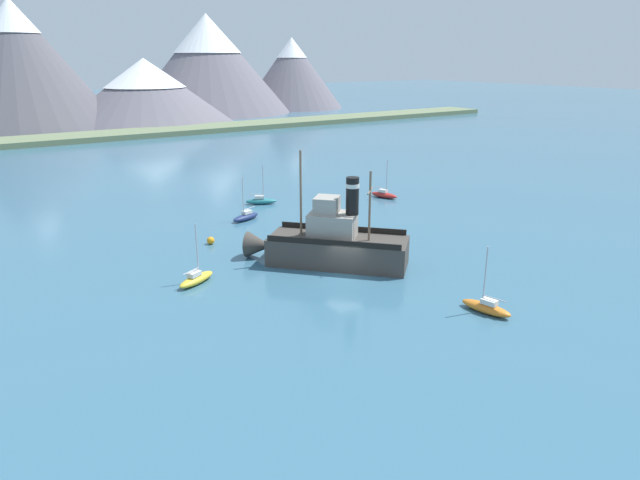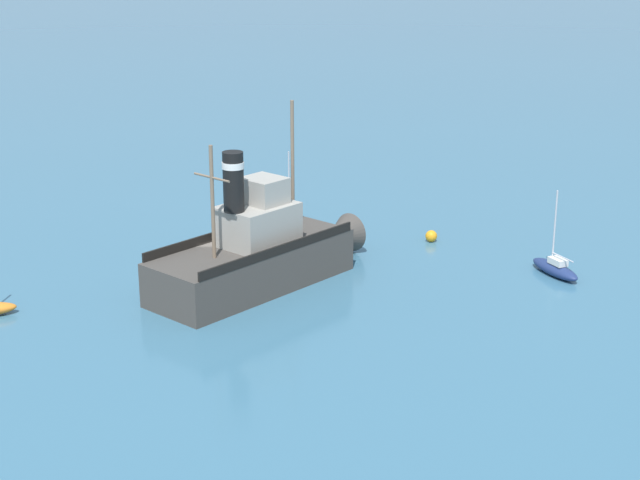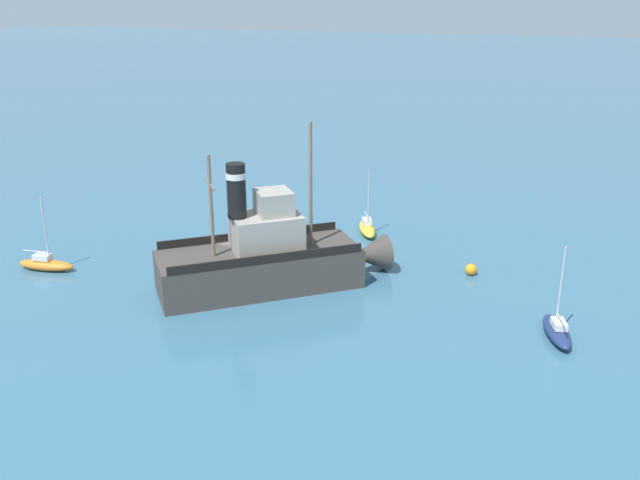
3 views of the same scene
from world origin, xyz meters
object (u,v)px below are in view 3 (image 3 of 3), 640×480
object	(u,v)px
old_tugboat	(269,258)
sailboat_orange	(46,264)
mooring_buoy	(471,269)
sailboat_yellow	(367,228)
sailboat_navy	(557,330)

from	to	relation	value
old_tugboat	sailboat_orange	bearing A→B (deg)	-76.95
old_tugboat	mooring_buoy	bearing A→B (deg)	120.91
sailboat_yellow	mooring_buoy	bearing A→B (deg)	59.92
sailboat_orange	sailboat_navy	xyz separation A→B (m)	(-3.20, 31.19, 0.00)
old_tugboat	sailboat_orange	xyz separation A→B (m)	(3.35, -14.47, -1.40)
old_tugboat	sailboat_navy	xyz separation A→B (m)	(0.15, 16.73, -1.40)
sailboat_navy	mooring_buoy	distance (m)	8.85
sailboat_yellow	sailboat_navy	world-z (taller)	same
sailboat_navy	mooring_buoy	size ratio (longest dim) A/B	6.64
sailboat_orange	mooring_buoy	xyz separation A→B (m)	(-9.93, 25.44, -0.06)
sailboat_yellow	sailboat_navy	distance (m)	18.68
sailboat_yellow	old_tugboat	bearing A→B (deg)	-10.85
old_tugboat	mooring_buoy	size ratio (longest dim) A/B	17.46
sailboat_orange	sailboat_navy	distance (m)	31.36
sailboat_orange	mooring_buoy	size ratio (longest dim) A/B	6.64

